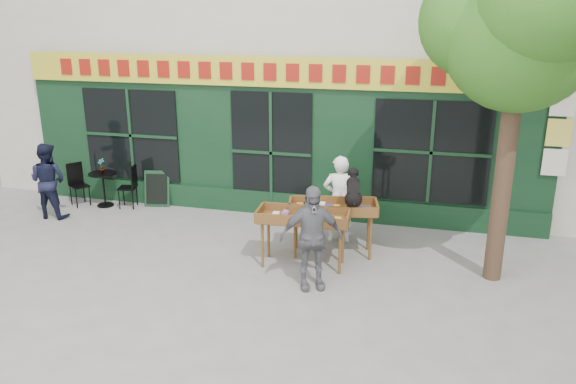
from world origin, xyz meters
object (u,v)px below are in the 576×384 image
at_px(woman, 339,199).
at_px(bistro_table, 103,183).
at_px(book_cart_right, 303,220).
at_px(book_cart_center, 333,210).
at_px(dog, 353,187).
at_px(man_left, 48,181).
at_px(man_right, 311,238).

relative_size(woman, bistro_table, 2.17).
xyz_separation_m(woman, book_cart_right, (-0.40, -1.24, -0.00)).
bearing_deg(woman, book_cart_center, 78.90).
height_order(dog, man_left, dog).
bearing_deg(man_right, dog, 47.86).
bearing_deg(man_left, book_cart_center, 174.10).
distance_m(dog, man_right, 1.44).
bearing_deg(book_cart_right, book_cart_center, 53.03).
bearing_deg(book_cart_center, man_left, 165.04).
bearing_deg(man_left, man_right, 161.61).
bearing_deg(woman, dog, 105.46).
xyz_separation_m(dog, bistro_table, (-5.71, 1.36, -0.75)).
height_order(man_right, man_left, man_right).
height_order(dog, book_cart_right, dog).
height_order(book_cart_right, man_right, man_right).
relative_size(book_cart_right, bistro_table, 2.01).
relative_size(dog, woman, 0.36).
bearing_deg(woman, man_left, -8.83).
bearing_deg(book_cart_right, dog, 32.85).
distance_m(book_cart_center, bistro_table, 5.53).
xyz_separation_m(book_cart_right, bistro_table, (-4.96, 1.90, -0.28)).
bearing_deg(man_right, book_cart_right, 88.79).
bearing_deg(man_right, book_cart_center, 62.82).
xyz_separation_m(bistro_table, man_left, (-0.70, -0.90, 0.25)).
xyz_separation_m(book_cart_center, man_left, (-6.06, 0.41, -0.03)).
relative_size(bistro_table, man_left, 0.48).
relative_size(man_right, bistro_table, 2.19).
distance_m(dog, man_left, 6.45).
distance_m(woman, book_cart_right, 1.30).
relative_size(dog, man_left, 0.38).
relative_size(book_cart_center, dog, 2.65).
bearing_deg(book_cart_center, book_cart_right, -135.06).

